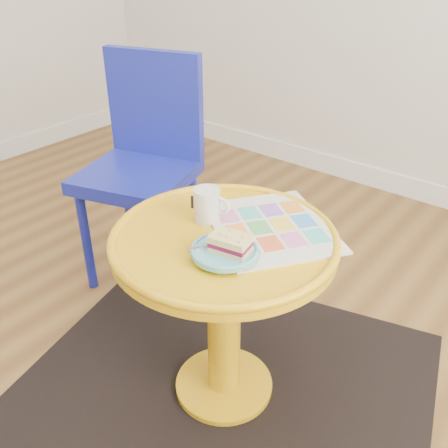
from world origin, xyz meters
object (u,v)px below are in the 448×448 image
Objects in this scene: side_table at (224,285)px; newspaper at (271,227)px; plate at (225,252)px; mug at (208,204)px; chair at (145,156)px.

newspaper is at bearing 58.21° from side_table.
side_table is 0.21m from plate.
newspaper is (0.07, 0.12, 0.17)m from side_table.
plate is at bearing -57.28° from newspaper.
side_table is at bearing -39.67° from mug.
chair reaches higher than mug.
side_table is 0.24m from mug.
chair is 0.69m from mug.
side_table is 0.22m from newspaper.
side_table is at bearing -44.19° from chair.
side_table is 3.65× the size of plate.
plate reaches higher than side_table.
mug reaches higher than side_table.
plate is (-0.01, -0.20, 0.02)m from newspaper.
side_table is at bearing 129.73° from plate.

